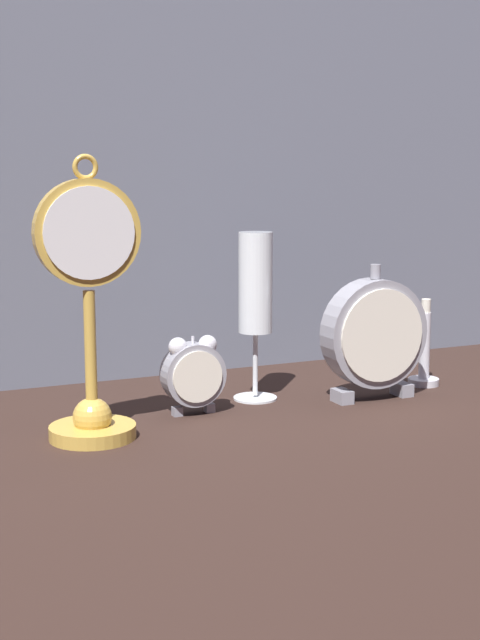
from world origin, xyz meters
name	(u,v)px	position (x,y,z in m)	size (l,w,h in m)	color
ground_plane	(266,426)	(0.00, 0.00, 0.00)	(4.00, 4.00, 0.00)	black
fabric_backdrop_drape	(173,156)	(0.00, 0.33, 0.34)	(1.34, 0.01, 0.67)	slate
pocket_watch_on_stand	(90,323)	(-0.21, 0.04, 0.14)	(0.12, 0.10, 0.33)	gold
alarm_clock_twin_bell	(193,371)	(-0.06, 0.09, 0.06)	(0.08, 0.03, 0.10)	gray
mantel_clock_silver	(374,334)	(0.19, 0.06, 0.09)	(0.15, 0.04, 0.19)	gray
champagne_flute	(255,294)	(0.04, 0.13, 0.15)	(0.06, 0.06, 0.23)	silver
brass_candlestick	(424,358)	(0.31, 0.10, 0.04)	(0.05, 0.05, 0.13)	silver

